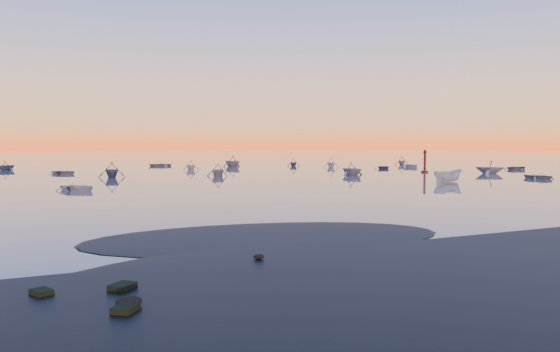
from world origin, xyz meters
TOP-DOWN VIEW (x-y plane):
  - ground at (0.00, 100.00)m, footprint 600.00×600.00m
  - mud_lobes at (0.00, -1.00)m, footprint 140.00×6.00m
  - moored_fleet at (0.00, 53.00)m, footprint 124.00×58.00m
  - boat_near_center at (18.76, 24.00)m, footprint 1.86×3.95m
  - boat_near_right at (36.17, 34.87)m, footprint 3.98×3.92m
  - channel_marker at (30.25, 41.29)m, footprint 0.98×0.98m

SIDE VIEW (x-z plane):
  - ground at x=0.00m, z-range 0.00..0.00m
  - moored_fleet at x=0.00m, z-range -0.60..0.60m
  - boat_near_center at x=18.76m, z-range -0.67..0.67m
  - boat_near_right at x=36.17m, z-range -0.67..0.67m
  - mud_lobes at x=0.00m, z-range -0.03..0.05m
  - channel_marker at x=30.25m, z-range -0.37..3.12m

